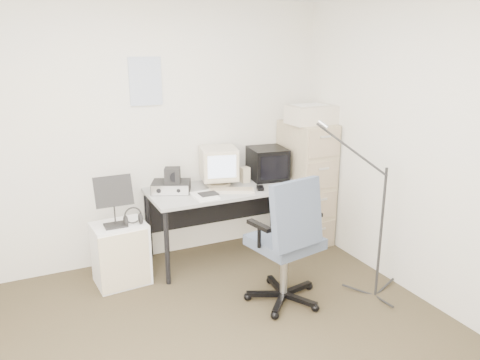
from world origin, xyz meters
name	(u,v)px	position (x,y,z in m)	size (l,w,h in m)	color
floor	(227,355)	(0.00, 0.00, -0.01)	(3.60, 3.60, 0.01)	#403220
wall_back	(150,134)	(0.00, 1.80, 1.25)	(3.60, 0.02, 2.50)	silver
wall_front	(476,343)	(0.00, -1.80, 1.25)	(3.60, 0.02, 2.50)	silver
wall_right	(436,155)	(1.80, 0.00, 1.25)	(0.02, 3.60, 2.50)	silver
wall_calendar	(145,81)	(-0.02, 1.79, 1.75)	(0.30, 0.02, 0.44)	white
filing_cabinet	(306,183)	(1.58, 1.48, 0.65)	(0.40, 0.60, 1.30)	tan
printer	(312,115)	(1.58, 1.42, 1.39)	(0.48, 0.32, 0.18)	beige
desk	(226,223)	(0.63, 1.45, 0.36)	(1.50, 0.70, 0.73)	#9C9C98
crt_monitor	(219,167)	(0.61, 1.57, 0.92)	(0.34, 0.36, 0.38)	beige
crt_tv	(267,163)	(1.16, 1.57, 0.89)	(0.36, 0.38, 0.32)	black
desk_speaker	(245,175)	(0.89, 1.55, 0.81)	(0.08, 0.08, 0.16)	beige
keyboard	(231,191)	(0.63, 1.31, 0.74)	(0.43, 0.15, 0.02)	beige
mouse	(260,188)	(0.91, 1.25, 0.75)	(0.06, 0.11, 0.03)	black
radio_receiver	(171,187)	(0.11, 1.55, 0.78)	(0.35, 0.25, 0.10)	black
radio_speaker	(172,175)	(0.12, 1.51, 0.90)	(0.14, 0.13, 0.14)	black
papers	(204,196)	(0.34, 1.27, 0.74)	(0.20, 0.28, 0.02)	white
pc_tower	(289,231)	(1.31, 1.33, 0.20)	(0.19, 0.43, 0.40)	beige
office_chair	(285,239)	(0.72, 0.46, 0.56)	(0.64, 0.64, 1.11)	#313B4E
side_cart	(121,253)	(-0.44, 1.36, 0.28)	(0.45, 0.36, 0.56)	white
music_stand	(114,201)	(-0.47, 1.32, 0.79)	(0.32, 0.17, 0.47)	black
headphones	(133,219)	(-0.32, 1.29, 0.62)	(0.17, 0.17, 0.03)	black
mic_stand	(383,214)	(1.49, 0.19, 0.74)	(0.02, 0.02, 1.48)	black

